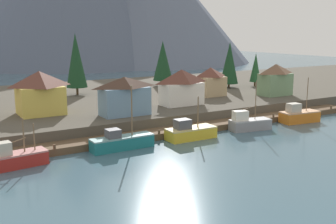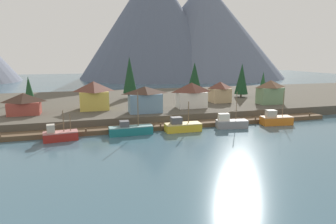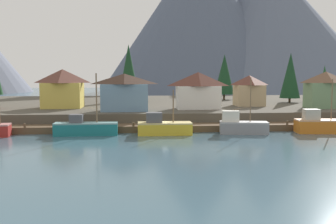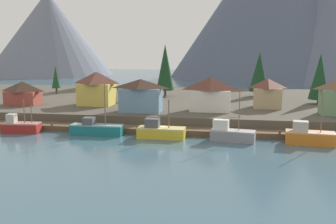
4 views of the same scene
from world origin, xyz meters
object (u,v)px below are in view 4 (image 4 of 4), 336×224
Objects in this scene: house_blue at (141,95)px; conifer_back_left at (165,67)px; fishing_boat_teal at (96,129)px; house_yellow at (97,88)px; conifer_near_left at (320,77)px; fishing_boat_yellow at (160,131)px; fishing_boat_red at (20,127)px; house_tan at (267,93)px; fishing_boat_orange at (309,136)px; fishing_boat_grey at (231,134)px; house_red at (23,93)px; conifer_mid_left at (56,77)px; conifer_mid_right at (259,72)px; house_white at (210,94)px.

house_blue is 0.62× the size of conifer_back_left.
fishing_boat_teal is 37.97m from conifer_back_left.
conifer_near_left is (48.97, 10.03, 2.42)m from house_yellow.
conifer_back_left is at bearing 99.38° from fishing_boat_yellow.
house_tan reaches higher than fishing_boat_red.
conifer_back_left is at bearing 55.57° from fishing_boat_red.
fishing_boat_grey is at bearing -173.79° from fishing_boat_orange.
house_yellow reaches higher than fishing_boat_grey.
fishing_boat_red is 0.89× the size of house_red.
house_red is 0.96× the size of conifer_mid_left.
fishing_boat_orange is 1.09× the size of house_red.
house_red reaches higher than fishing_boat_yellow.
conifer_mid_right reaches higher than fishing_boat_teal.
fishing_boat_teal is 20.35m from house_yellow.
conifer_mid_right reaches higher than fishing_boat_orange.
conifer_near_left is at bearing 82.62° from fishing_boat_orange.
conifer_back_left reaches higher than conifer_mid_left.
fishing_boat_red is 0.80× the size of fishing_boat_grey.
fishing_boat_teal is 1.20× the size of house_yellow.
fishing_boat_teal is 23.12m from fishing_boat_grey.
fishing_boat_orange is 71.00m from conifer_mid_left.
house_blue is at bearing -158.76° from house_tan.
fishing_boat_red is at bearing -61.52° from house_red.
fishing_boat_orange is (35.14, -0.62, 0.16)m from fishing_boat_teal.
house_tan is 14.91m from conifer_near_left.
house_blue is (-29.73, 11.17, 4.56)m from fishing_boat_orange.
house_tan is 0.79× the size of conifer_mid_left.
conifer_near_left reaches higher than house_red.
conifer_mid_left reaches higher than house_red.
conifer_back_left reaches higher than fishing_boat_orange.
house_tan is 57.79m from conifer_mid_left.
house_white is at bearing 144.89° from fishing_boat_orange.
house_red is at bearing 170.62° from fishing_boat_orange.
conifer_back_left is (-5.73, 36.74, 9.02)m from fishing_boat_yellow.
conifer_mid_left is 30.81m from conifer_back_left.
fishing_boat_teal is 35.15m from fishing_boat_orange.
house_blue is 1.35× the size of house_tan.
conifer_back_left reaches higher than fishing_boat_red.
house_yellow is at bearing 161.90° from fishing_boat_orange.
conifer_back_left is at bearing 120.31° from house_white.
fishing_boat_red is 0.49× the size of conifer_back_left.
conifer_near_left reaches higher than house_tan.
house_blue is 40.09m from conifer_mid_left.
fishing_boat_orange is 48.18m from conifer_back_left.
fishing_boat_grey is at bearing -73.51° from house_white.
fishing_boat_yellow is at bearing -2.38° from fishing_boat_teal.
conifer_back_left is (-36.74, 7.85, 1.45)m from conifer_near_left.
conifer_mid_right is at bearing 67.25° from house_white.
fishing_boat_red is at bearing -137.23° from conifer_mid_right.
house_white is 0.61× the size of conifer_back_left.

